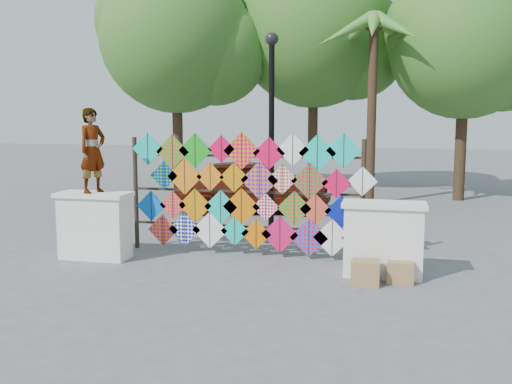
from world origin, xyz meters
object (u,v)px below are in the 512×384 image
kite_rack (248,194)px  lamppost (272,118)px  vendor_woman (93,151)px  sedan (252,185)px

kite_rack → lamppost: size_ratio=1.11×
vendor_woman → sedan: bearing=5.3°
vendor_woman → sedan: (1.66, 5.96, -1.32)m
kite_rack → vendor_woman: size_ratio=3.09×
lamppost → kite_rack: bearing=-98.9°
kite_rack → sedan: (-1.13, 5.04, -0.46)m
sedan → lamppost: (1.33, -3.76, 1.93)m
vendor_woman → sedan: size_ratio=0.36×
vendor_woman → lamppost: (2.99, 2.20, 0.61)m
sedan → lamppost: 4.43m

